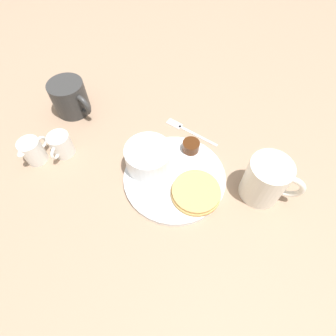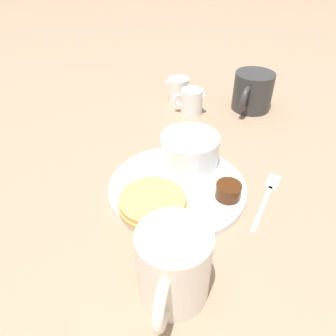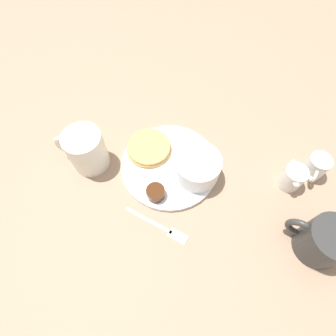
% 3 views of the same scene
% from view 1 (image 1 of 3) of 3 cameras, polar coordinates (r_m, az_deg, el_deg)
% --- Properties ---
extents(ground_plane, '(4.00, 4.00, 0.00)m').
position_cam_1_polar(ground_plane, '(0.62, 1.42, -2.31)').
color(ground_plane, '#9E7F66').
extents(plate, '(0.24, 0.24, 0.01)m').
position_cam_1_polar(plate, '(0.61, 1.43, -2.02)').
color(plate, white).
rests_on(plate, ground_plane).
extents(pancake_stack, '(0.11, 0.11, 0.02)m').
position_cam_1_polar(pancake_stack, '(0.58, 6.12, -5.23)').
color(pancake_stack, tan).
rests_on(pancake_stack, plate).
extents(bowl, '(0.11, 0.11, 0.06)m').
position_cam_1_polar(bowl, '(0.60, -4.28, 2.41)').
color(bowl, white).
rests_on(bowl, plate).
extents(syrup_cup, '(0.04, 0.04, 0.03)m').
position_cam_1_polar(syrup_cup, '(0.64, 5.01, 4.76)').
color(syrup_cup, '#47230F').
rests_on(syrup_cup, plate).
extents(butter_ramekin, '(0.05, 0.05, 0.04)m').
position_cam_1_polar(butter_ramekin, '(0.62, -4.86, 3.07)').
color(butter_ramekin, white).
rests_on(butter_ramekin, plate).
extents(coffee_mug, '(0.12, 0.09, 0.10)m').
position_cam_1_polar(coffee_mug, '(0.59, 20.62, -2.54)').
color(coffee_mug, silver).
rests_on(coffee_mug, ground_plane).
extents(creamer_pitcher_near, '(0.05, 0.08, 0.06)m').
position_cam_1_polar(creamer_pitcher_near, '(0.68, -22.24, 4.72)').
color(creamer_pitcher_near, white).
rests_on(creamer_pitcher_near, ground_plane).
extents(creamer_pitcher_far, '(0.05, 0.07, 0.07)m').
position_cam_1_polar(creamer_pitcher_far, '(0.70, -27.31, 3.37)').
color(creamer_pitcher_far, white).
rests_on(creamer_pitcher_far, ground_plane).
extents(fork, '(0.14, 0.09, 0.00)m').
position_cam_1_polar(fork, '(0.71, 3.88, 8.40)').
color(fork, silver).
rests_on(fork, ground_plane).
extents(second_mug, '(0.12, 0.09, 0.09)m').
position_cam_1_polar(second_mug, '(0.77, -20.50, 14.11)').
color(second_mug, '#333333').
rests_on(second_mug, ground_plane).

